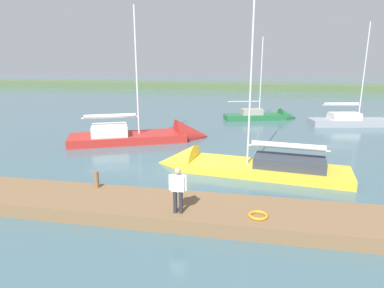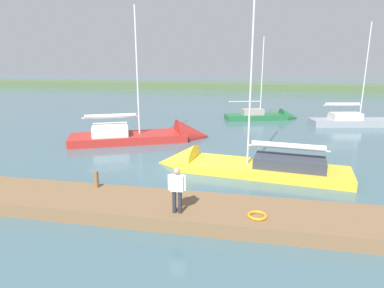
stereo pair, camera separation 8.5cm
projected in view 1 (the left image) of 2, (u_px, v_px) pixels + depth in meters
The scene contains 10 objects.
ground_plane at pixel (203, 169), 17.43m from camera, with size 200.00×200.00×0.00m, color #42606B.
far_shoreline at pixel (243, 89), 64.99m from camera, with size 180.00×8.00×2.40m, color #4C603D.
dock_pier at pixel (179, 210), 12.10m from camera, with size 24.48×2.58×0.51m, color brown.
mooring_post_near at pixel (97, 179), 13.49m from camera, with size 0.20×0.20×0.69m, color brown.
life_ring_buoy at pixel (258, 215), 11.01m from camera, with size 0.66×0.66×0.10m, color orange.
sailboat_outer_mooring at pixel (365, 123), 29.03m from camera, with size 8.83×3.76×9.53m.
sailboat_near_dock at pixel (155, 138), 23.68m from camera, with size 10.10×6.50×10.33m.
sailboat_far_right at pixel (267, 117), 32.12m from camera, with size 7.37×4.01×8.52m.
sailboat_mid_channel at pixel (232, 169), 17.19m from camera, with size 10.17×3.62×12.50m.
person_on_dock at pixel (178, 188), 11.10m from camera, with size 0.62×0.25×1.61m.
Camera 1 is at (-2.58, 16.37, 5.60)m, focal length 30.84 mm.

